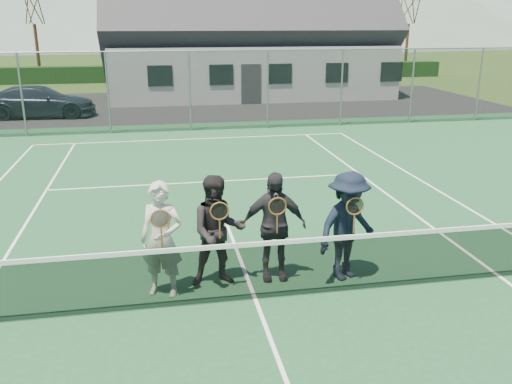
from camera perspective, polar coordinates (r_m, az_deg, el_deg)
ground at (r=27.55m, az=-7.80°, el=8.95°), size 220.00×220.00×0.00m
court_surface at (r=8.39m, az=-0.08°, el=-11.30°), size 30.00×30.00×0.02m
tarmac_carpark at (r=27.65m, az=-16.19°, el=8.46°), size 40.00×12.00×0.01m
hedge_row at (r=39.40m, az=-8.82°, el=12.28°), size 40.00×1.20×1.10m
hill_east at (r=116.75m, az=19.24°, el=18.11°), size 90.00×90.00×14.00m
car_c at (r=25.81m, az=-21.81°, el=8.83°), size 4.79×2.13×1.36m
court_markings at (r=8.38m, az=-0.08°, el=-11.21°), size 11.03×23.83×0.01m
tennis_net at (r=8.14m, az=-0.08°, el=-8.04°), size 11.68×0.08×1.10m
perimeter_fence at (r=20.92m, az=-6.97°, el=10.50°), size 30.07×0.07×3.02m
clubhouse at (r=31.67m, az=-0.94°, el=17.46°), size 15.60×8.20×7.70m
player_a at (r=8.29m, az=-9.90°, el=-4.95°), size 0.76×0.63×1.80m
player_b at (r=8.50m, az=-4.03°, el=-4.14°), size 0.88×0.68×1.80m
player_c at (r=8.69m, az=1.85°, el=-3.60°), size 1.08×0.54×1.80m
player_d at (r=8.81m, az=9.61°, el=-3.55°), size 1.34×1.10×1.80m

